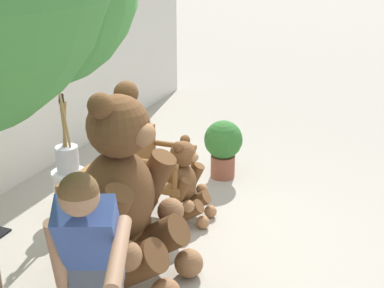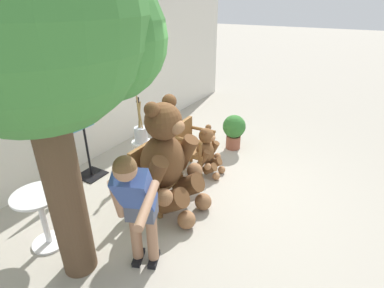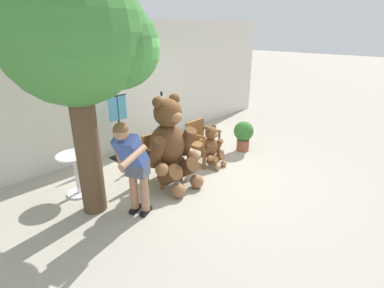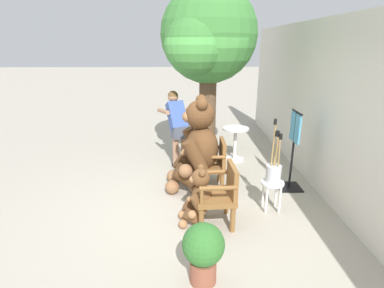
# 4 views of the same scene
# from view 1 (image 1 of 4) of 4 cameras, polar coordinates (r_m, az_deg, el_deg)

# --- Properties ---
(ground_plane) EXTENTS (60.00, 60.00, 0.00)m
(ground_plane) POSITION_cam_1_polar(r_m,az_deg,el_deg) (4.82, -0.36, -11.44)
(ground_plane) COLOR #A8A091
(wooden_chair_left) EXTENTS (0.56, 0.52, 0.86)m
(wooden_chair_left) POSITION_cam_1_polar(r_m,az_deg,el_deg) (4.39, -9.83, -8.24)
(wooden_chair_left) COLOR brown
(wooden_chair_left) RESTS_ON ground
(wooden_chair_right) EXTENTS (0.58, 0.54, 0.86)m
(wooden_chair_right) POSITION_cam_1_polar(r_m,az_deg,el_deg) (5.24, -3.60, -2.97)
(wooden_chair_right) COLOR brown
(wooden_chair_right) RESTS_ON ground
(teddy_bear_large) EXTENTS (0.96, 0.90, 1.60)m
(teddy_bear_large) POSITION_cam_1_polar(r_m,az_deg,el_deg) (4.12, -6.93, -5.08)
(teddy_bear_large) COLOR brown
(teddy_bear_large) RESTS_ON ground
(teddy_bear_small) EXTENTS (0.51, 0.48, 0.84)m
(teddy_bear_small) POSITION_cam_1_polar(r_m,az_deg,el_deg) (5.15, -0.69, -3.94)
(teddy_bear_small) COLOR brown
(teddy_bear_small) RESTS_ON ground
(person_visitor) EXTENTS (0.72, 0.68, 1.51)m
(person_visitor) POSITION_cam_1_polar(r_m,az_deg,el_deg) (3.13, -10.60, -11.84)
(person_visitor) COLOR black
(person_visitor) RESTS_ON ground
(white_stool) EXTENTS (0.34, 0.34, 0.46)m
(white_stool) POSITION_cam_1_polar(r_m,az_deg,el_deg) (5.42, -12.95, -3.87)
(white_stool) COLOR white
(white_stool) RESTS_ON ground
(brush_bucket) EXTENTS (0.22, 0.22, 0.95)m
(brush_bucket) POSITION_cam_1_polar(r_m,az_deg,el_deg) (5.31, -13.20, -1.01)
(brush_bucket) COLOR silver
(brush_bucket) RESTS_ON white_stool
(potted_plant) EXTENTS (0.44, 0.44, 0.68)m
(potted_plant) POSITION_cam_1_polar(r_m,az_deg,el_deg) (6.11, 3.35, -0.09)
(potted_plant) COLOR brown
(potted_plant) RESTS_ON ground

